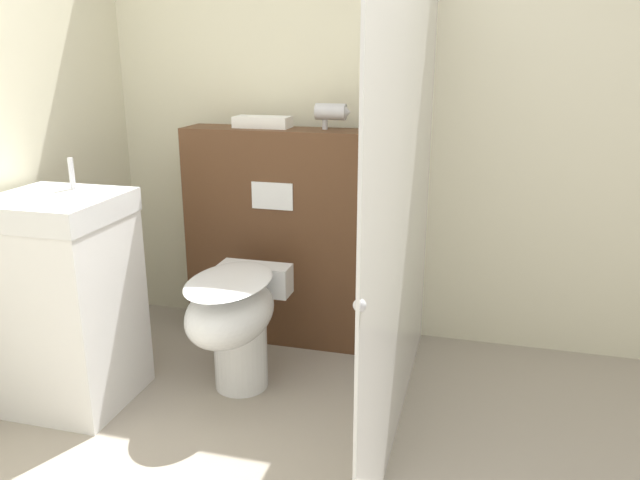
% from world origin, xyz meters
% --- Properties ---
extents(wall_back, '(8.00, 0.06, 2.50)m').
position_xyz_m(wall_back, '(0.00, 1.96, 1.25)').
color(wall_back, beige).
rests_on(wall_back, ground_plane).
extents(partition_panel, '(1.02, 0.25, 1.17)m').
position_xyz_m(partition_panel, '(-0.35, 1.71, 0.59)').
color(partition_panel, '#51331E').
rests_on(partition_panel, ground_plane).
extents(shower_glass, '(0.04, 1.85, 1.92)m').
position_xyz_m(shower_glass, '(0.40, 1.00, 0.96)').
color(shower_glass, silver).
rests_on(shower_glass, ground_plane).
extents(toilet, '(0.37, 0.67, 0.59)m').
position_xyz_m(toilet, '(-0.37, 1.09, 0.37)').
color(toilet, white).
rests_on(toilet, ground_plane).
extents(sink_vanity, '(0.52, 0.51, 1.10)m').
position_xyz_m(sink_vanity, '(-1.07, 0.84, 0.48)').
color(sink_vanity, white).
rests_on(sink_vanity, ground_plane).
extents(hair_drier, '(0.18, 0.08, 0.13)m').
position_xyz_m(hair_drier, '(-0.08, 1.74, 1.26)').
color(hair_drier, '#B7B7BC').
rests_on(hair_drier, partition_panel).
extents(folded_towel, '(0.29, 0.14, 0.06)m').
position_xyz_m(folded_towel, '(-0.45, 1.73, 1.20)').
color(folded_towel, white).
rests_on(folded_towel, partition_panel).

